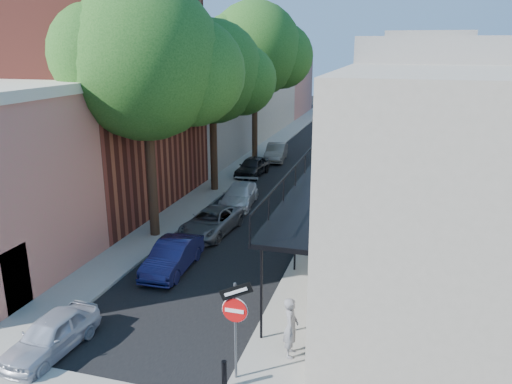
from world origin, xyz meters
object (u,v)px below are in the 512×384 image
Objects in this scene: sign_post at (235,314)px; oak_mid at (219,74)px; oak_far at (261,51)px; pedestrian at (291,327)px; oak_near at (157,64)px; bollard at (224,375)px; parked_car_a at (51,335)px; parked_car_c at (211,222)px; parked_car_e at (252,167)px; parked_car_f at (276,152)px; parked_car_d at (239,195)px; parked_car_b at (173,256)px.

oak_mid is at bearing 110.86° from sign_post.
pedestrian is at bearing -72.82° from oak_far.
oak_near is 8.01m from oak_mid.
parked_car_a is (-5.45, 0.29, 0.04)m from bollard.
parked_car_a is at bearing -178.18° from sign_post.
parked_car_c is 11.19m from parked_car_e.
sign_post is 0.71× the size of parked_car_c.
oak_far is 7.69m from parked_car_f.
parked_car_f is at bearing 100.88° from bollard.
parked_car_f is 25.73m from pedestrian.
sign_post reaches higher than parked_car_c.
sign_post is 0.29× the size of oak_mid.
parked_car_c is (1.97, 0.84, -7.30)m from oak_near.
parked_car_d is at bearing -92.53° from parked_car_f.
parked_car_c is (1.95, -16.17, -7.68)m from oak_far.
oak_mid is 2.49× the size of parked_car_d.
parked_car_b is at bearing -79.96° from oak_mid.
oak_mid is 7.24m from parked_car_d.
parked_car_b is (-4.40, 6.32, 0.10)m from bollard.
oak_mid is at bearing -97.40° from parked_car_e.
parked_car_d is at bearing -80.62° from oak_far.
parked_car_f reaches higher than bollard.
oak_mid is 9.12m from oak_far.
bollard is at bearing -56.88° from oak_near.
parked_car_a is 21.43m from parked_car_e.
oak_near is at bearing -89.48° from parked_car_e.
parked_car_d is (-0.03, 4.54, 0.01)m from parked_car_c.
parked_car_f is at bearing 1.33° from oak_far.
parked_car_d is (-4.43, 15.13, 0.07)m from bollard.
pedestrian reaches higher than parked_car_b.
pedestrian reaches higher than parked_car_d.
oak_near is at bearing 35.49° from pedestrian.
parked_car_e is 0.95× the size of parked_car_f.
parked_car_d is (-0.03, 8.81, -0.03)m from parked_car_b.
parked_car_e is at bearing 100.85° from parked_car_c.
parked_car_d is at bearing 95.11° from parked_car_c.
sign_post reaches higher than parked_car_d.
parked_car_b reaches higher than parked_car_c.
bollard is 19.96m from oak_mid.
parked_car_d is 6.69m from parked_car_e.
parked_car_d is at bearing 107.39° from sign_post.
parked_car_c is 16.21m from parked_car_f.
oak_near is at bearing -100.14° from parked_car_f.
parked_car_e is at bearing 78.41° from oak_mid.
oak_near is 1.12× the size of oak_mid.
parked_car_a is at bearing -99.13° from parked_car_d.
bollard is at bearing -70.10° from oak_mid.
sign_post is 1.60m from bollard.
parked_car_d is (-4.59, 14.66, -1.44)m from sign_post.
parked_car_a is at bearing -84.45° from oak_near.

